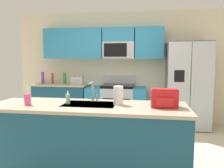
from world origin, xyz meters
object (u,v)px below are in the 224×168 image
drink_cup_pink (28,99)px  backpack (164,98)px  pepper_mill (53,78)px  bottle_green (65,78)px  toaster (77,80)px  sink_faucet (93,90)px  range_oven (116,104)px  refrigerator (187,85)px  soap_dispenser (68,99)px  bottle_purple (43,78)px  paper_towel_roll (118,95)px

drink_cup_pink → backpack: drink_cup_pink is taller
pepper_mill → bottle_green: bottle_green is taller
backpack → pepper_mill: bearing=136.9°
pepper_mill → backpack: size_ratio=0.80×
toaster → sink_faucet: sink_faucet is taller
range_oven → bottle_green: 1.39m
bottle_green → sink_faucet: bearing=-60.5°
refrigerator → soap_dispenser: 2.91m
pepper_mill → bottle_purple: (-0.23, -0.03, 0.01)m
toaster → bottle_green: (-0.34, 0.10, 0.04)m
bottle_purple → paper_towel_roll: (2.11, -2.20, -0.02)m
toaster → pepper_mill: (-0.63, 0.05, 0.04)m
range_oven → bottle_purple: size_ratio=4.83×
refrigerator → soap_dispenser: size_ratio=10.88×
sink_faucet → soap_dispenser: 0.35m
pepper_mill → sink_faucet: (1.51, -2.11, 0.04)m
toaster → paper_towel_roll: paper_towel_roll is taller
bottle_green → bottle_purple: bottle_purple is taller
bottle_purple → soap_dispenser: size_ratio=1.66×
refrigerator → bottle_purple: size_ratio=6.57×
paper_towel_roll → range_oven: bearing=98.5°
soap_dispenser → paper_towel_roll: size_ratio=0.71×
range_oven → toaster: 1.07m
refrigerator → paper_towel_roll: 2.49m
pepper_mill → backpack: 3.37m
drink_cup_pink → paper_towel_roll: (1.15, 0.20, 0.05)m
bottle_green → soap_dispenser: (0.93, -2.33, -0.06)m
bottle_purple → backpack: size_ratio=0.88×
bottle_green → bottle_purple: 0.53m
toaster → sink_faucet: size_ratio=0.99×
toaster → sink_faucet: bearing=-66.9°
toaster → soap_dispenser: bearing=-75.3°
refrigerator → pepper_mill: bearing=178.7°
refrigerator → bottle_purple: bearing=179.4°
pepper_mill → paper_towel_roll: (1.88, -2.23, -0.01)m
toaster → drink_cup_pink: bearing=-87.5°
drink_cup_pink → soap_dispenser: 0.51m
bottle_purple → soap_dispenser: bottle_purple is taller
pepper_mill → bottle_purple: bearing=-172.2°
refrigerator → paper_towel_roll: refrigerator is taller
bottle_purple → bottle_green: bearing=8.8°
soap_dispenser → paper_towel_roll: bearing=4.5°
toaster → pepper_mill: size_ratio=1.10×
bottle_purple → drink_cup_pink: bottle_purple is taller
bottle_green → range_oven: bearing=-2.1°
sink_faucet → paper_towel_roll: sink_faucet is taller
refrigerator → sink_faucet: size_ratio=6.56×
refrigerator → soap_dispenser: refrigerator is taller
refrigerator → sink_faucet: bearing=-128.0°
bottle_green → refrigerator: bearing=-2.4°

